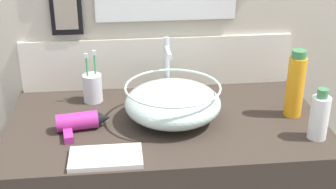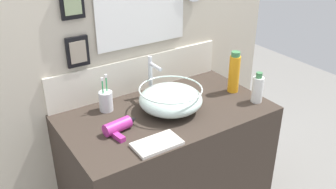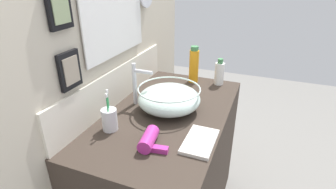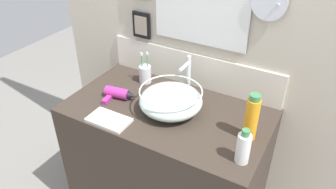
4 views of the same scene
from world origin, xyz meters
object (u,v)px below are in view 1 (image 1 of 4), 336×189
at_px(hair_drier, 81,122).
at_px(soap_dispenser, 295,85).
at_px(faucet, 167,64).
at_px(hand_towel, 106,157).
at_px(toothbrush_cup, 93,88).
at_px(lotion_bottle, 319,116).
at_px(glass_bowl_sink, 173,103).

height_order(hair_drier, soap_dispenser, soap_dispenser).
distance_m(faucet, hand_towel, 0.51).
bearing_deg(hair_drier, toothbrush_cup, 81.89).
distance_m(lotion_bottle, hand_towel, 0.70).
height_order(hair_drier, lotion_bottle, lotion_bottle).
bearing_deg(glass_bowl_sink, toothbrush_cup, 145.90).
distance_m(faucet, hair_drier, 0.41).
bearing_deg(faucet, toothbrush_cup, -179.72).
bearing_deg(toothbrush_cup, hand_towel, -83.00).
bearing_deg(hair_drier, hand_towel, -67.09).
distance_m(glass_bowl_sink, faucet, 0.21).
height_order(glass_bowl_sink, faucet, faucet).
xyz_separation_m(toothbrush_cup, soap_dispenser, (0.72, -0.20, 0.06)).
bearing_deg(soap_dispenser, hair_drier, -177.74).
relative_size(glass_bowl_sink, faucet, 1.40).
distance_m(hair_drier, lotion_bottle, 0.79).
distance_m(soap_dispenser, lotion_bottle, 0.18).
xyz_separation_m(soap_dispenser, lotion_bottle, (0.02, -0.17, -0.04)).
bearing_deg(hair_drier, glass_bowl_sink, 6.11).
height_order(toothbrush_cup, hand_towel, toothbrush_cup).
relative_size(glass_bowl_sink, toothbrush_cup, 1.67).
height_order(hair_drier, toothbrush_cup, toothbrush_cup).
distance_m(glass_bowl_sink, lotion_bottle, 0.49).
bearing_deg(toothbrush_cup, lotion_bottle, -26.35).
bearing_deg(hair_drier, lotion_bottle, -10.27).
relative_size(soap_dispenser, hand_towel, 1.11).
bearing_deg(hand_towel, toothbrush_cup, 97.00).
relative_size(glass_bowl_sink, hand_towel, 1.52).
bearing_deg(glass_bowl_sink, soap_dispenser, -0.57).
distance_m(glass_bowl_sink, hand_towel, 0.34).
xyz_separation_m(hair_drier, hand_towel, (0.09, -0.20, -0.02)).
height_order(faucet, soap_dispenser, soap_dispenser).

